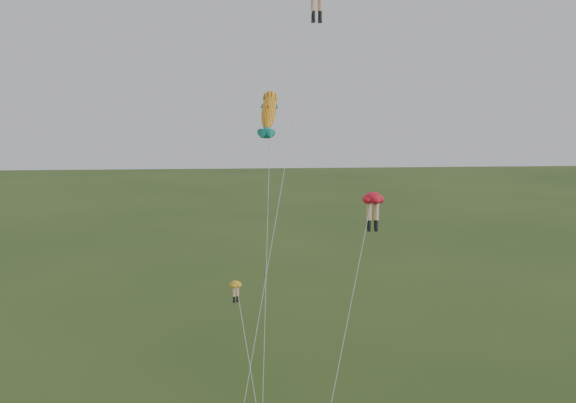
{
  "coord_description": "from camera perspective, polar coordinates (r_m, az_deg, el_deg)",
  "views": [
    {
      "loc": [
        -2.37,
        -31.41,
        17.65
      ],
      "look_at": [
        0.64,
        6.0,
        12.02
      ],
      "focal_mm": 40.0,
      "sensor_mm": 36.0,
      "label": 1
    }
  ],
  "objects": [
    {
      "name": "legs_kite_yellow",
      "position": [
        37.87,
        -4.48,
        -8.58
      ],
      "size": [
        2.09,
        8.79,
        7.41
      ],
      "rotation": [
        0.0,
        0.0,
        0.48
      ],
      "color": "yellow",
      "rests_on": "ground"
    },
    {
      "name": "fish_kite",
      "position": [
        36.36,
        -1.72,
        7.93
      ],
      "size": [
        1.56,
        7.45,
        18.77
      ],
      "rotation": [
        0.71,
        0.0,
        -0.16
      ],
      "color": "yellow",
      "rests_on": "ground"
    },
    {
      "name": "legs_kite_red_mid",
      "position": [
        39.37,
        7.5,
        -0.22
      ],
      "size": [
        5.23,
        9.84,
        12.44
      ],
      "rotation": [
        0.0,
        0.0,
        -0.08
      ],
      "color": "red",
      "rests_on": "ground"
    }
  ]
}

